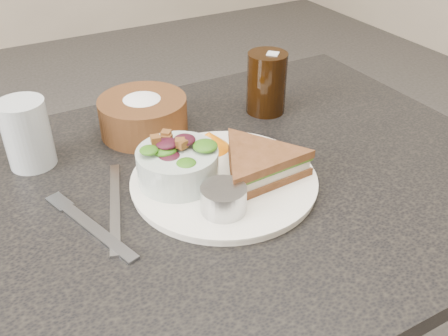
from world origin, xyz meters
TOP-DOWN VIEW (x-y plane):
  - dinner_plate at (0.02, -0.01)m, footprint 0.28×0.28m
  - sandwich at (0.06, -0.04)m, footprint 0.18×0.18m
  - salad_bowl at (-0.05, 0.02)m, footprint 0.15×0.15m
  - dressing_ramekin at (-0.02, -0.08)m, footprint 0.08×0.08m
  - orange_wedge at (0.04, 0.07)m, footprint 0.10×0.10m
  - fork at (-0.19, -0.02)m, footprint 0.07×0.17m
  - knife at (-0.15, 0.01)m, footprint 0.08×0.21m
  - bread_basket at (-0.03, 0.20)m, footprint 0.18×0.18m
  - cola_glass at (0.21, 0.16)m, footprint 0.08×0.08m
  - water_glass at (-0.23, 0.19)m, footprint 0.09×0.09m

SIDE VIEW (x-z plane):
  - knife at x=-0.15m, z-range 0.75..0.75m
  - fork at x=-0.19m, z-range 0.75..0.75m
  - dinner_plate at x=0.02m, z-range 0.75..0.76m
  - orange_wedge at x=0.04m, z-range 0.76..0.79m
  - dressing_ramekin at x=-0.02m, z-range 0.76..0.80m
  - sandwich at x=0.06m, z-range 0.76..0.81m
  - bread_basket at x=-0.03m, z-range 0.75..0.84m
  - salad_bowl at x=-0.05m, z-range 0.76..0.83m
  - water_glass at x=-0.23m, z-range 0.75..0.86m
  - cola_glass at x=0.21m, z-range 0.75..0.88m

